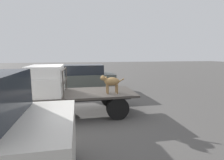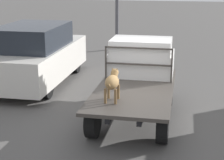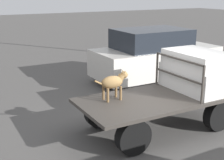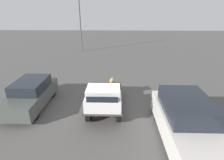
% 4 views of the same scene
% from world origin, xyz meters
% --- Properties ---
extents(ground_plane, '(80.00, 80.00, 0.00)m').
position_xyz_m(ground_plane, '(0.00, 0.00, 0.00)').
color(ground_plane, '#514F4C').
extents(flatbed_truck, '(3.96, 1.86, 0.84)m').
position_xyz_m(flatbed_truck, '(0.00, 0.00, 0.60)').
color(flatbed_truck, black).
rests_on(flatbed_truck, ground).
extents(truck_cab, '(1.31, 1.74, 1.00)m').
position_xyz_m(truck_cab, '(1.24, 0.00, 1.31)').
color(truck_cab, silver).
rests_on(truck_cab, flatbed_truck).
extents(truck_headboard, '(0.04, 1.74, 0.89)m').
position_xyz_m(truck_headboard, '(0.55, 0.00, 1.42)').
color(truck_headboard, '#3D3833').
rests_on(truck_headboard, flatbed_truck).
extents(dog, '(0.90, 0.30, 0.69)m').
position_xyz_m(dog, '(-1.06, 0.36, 1.26)').
color(dog, brown).
rests_on(dog, flatbed_truck).
extents(parked_sedan, '(4.12, 1.77, 1.59)m').
position_xyz_m(parked_sedan, '(-0.12, -4.29, 0.80)').
color(parked_sedan, black).
rests_on(parked_sedan, ground).
extents(parked_pickup_far, '(4.80, 2.04, 1.95)m').
position_xyz_m(parked_pickup_far, '(2.51, 3.60, 0.96)').
color(parked_pickup_far, black).
rests_on(parked_pickup_far, ground).
extents(light_pole_far, '(0.41, 0.41, 7.14)m').
position_xyz_m(light_pole_far, '(-14.65, -4.10, 4.39)').
color(light_pole_far, '#4C4C51').
rests_on(light_pole_far, ground).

